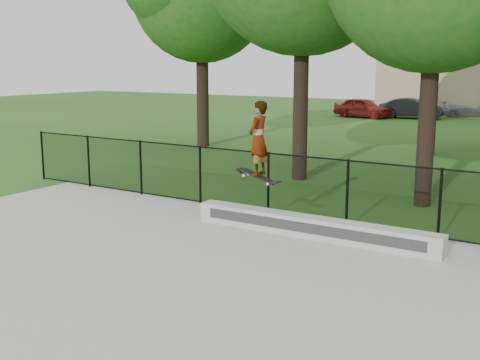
# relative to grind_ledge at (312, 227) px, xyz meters

# --- Properties ---
(ground) EXTENTS (100.00, 100.00, 0.00)m
(ground) POSITION_rel_grind_ledge_xyz_m (-1.73, -4.70, -0.27)
(ground) COLOR #2A5417
(ground) RESTS_ON ground
(concrete_slab) EXTENTS (14.00, 12.00, 0.06)m
(concrete_slab) POSITION_rel_grind_ledge_xyz_m (-1.73, -4.70, -0.24)
(concrete_slab) COLOR #9D9D98
(concrete_slab) RESTS_ON ground
(grind_ledge) EXTENTS (5.41, 0.40, 0.43)m
(grind_ledge) POSITION_rel_grind_ledge_xyz_m (0.00, 0.00, 0.00)
(grind_ledge) COLOR #AFAFAA
(grind_ledge) RESTS_ON concrete_slab
(car_a) EXTENTS (4.00, 2.01, 1.31)m
(car_a) POSITION_rel_grind_ledge_xyz_m (-9.39, 27.19, 0.38)
(car_a) COLOR maroon
(car_a) RESTS_ON ground
(car_b) EXTENTS (3.71, 1.76, 1.30)m
(car_b) POSITION_rel_grind_ledge_xyz_m (-6.51, 28.34, 0.38)
(car_b) COLOR black
(car_b) RESTS_ON ground
(car_c) EXTENTS (3.80, 1.92, 1.16)m
(car_c) POSITION_rel_grind_ledge_xyz_m (-3.14, 30.99, 0.31)
(car_c) COLOR #8E93A1
(car_c) RESTS_ON ground
(skater_airborne) EXTENTS (0.81, 0.60, 1.79)m
(skater_airborne) POSITION_rel_grind_ledge_xyz_m (-1.26, -0.07, 1.73)
(skater_airborne) COLOR black
(skater_airborne) RESTS_ON ground
(chainlink_fence) EXTENTS (16.06, 0.06, 1.50)m
(chainlink_fence) POSITION_rel_grind_ledge_xyz_m (-1.73, 1.20, 0.54)
(chainlink_fence) COLOR black
(chainlink_fence) RESTS_ON concrete_slab
(distant_building) EXTENTS (12.40, 6.40, 4.30)m
(distant_building) POSITION_rel_grind_ledge_xyz_m (-3.73, 33.30, 1.89)
(distant_building) COLOR tan
(distant_building) RESTS_ON ground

